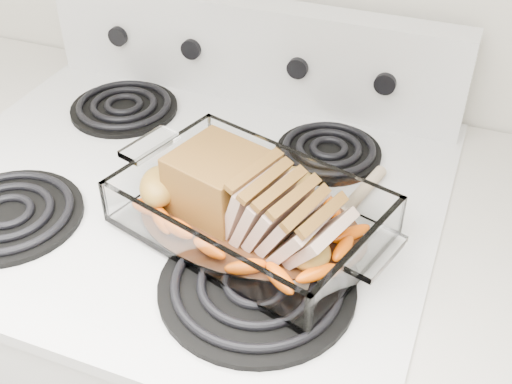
% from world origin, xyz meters
% --- Properties ---
extents(electric_range, '(0.78, 0.70, 1.12)m').
position_xyz_m(electric_range, '(0.00, 1.66, 0.48)').
color(electric_range, silver).
rests_on(electric_range, ground).
extents(baking_dish, '(0.34, 0.23, 0.07)m').
position_xyz_m(baking_dish, '(0.14, 1.59, 0.96)').
color(baking_dish, white).
rests_on(baking_dish, electric_range).
extents(pork_roast, '(0.25, 0.11, 0.09)m').
position_xyz_m(pork_roast, '(0.13, 1.59, 0.99)').
color(pork_roast, brown).
rests_on(pork_roast, baking_dish).
extents(roast_vegetables, '(0.36, 0.20, 0.04)m').
position_xyz_m(roast_vegetables, '(0.14, 1.63, 0.97)').
color(roast_vegetables, '#F45800').
rests_on(roast_vegetables, baking_dish).
extents(wooden_spoon, '(0.08, 0.29, 0.02)m').
position_xyz_m(wooden_spoon, '(0.25, 1.60, 0.95)').
color(wooden_spoon, '#BAAB8E').
rests_on(wooden_spoon, electric_range).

